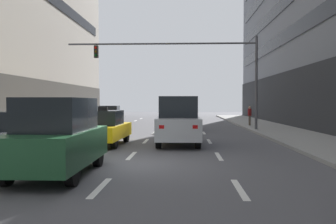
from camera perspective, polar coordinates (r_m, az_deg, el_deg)
ground_plane at (r=11.63m, az=-7.20°, el=-8.29°), size 120.00×120.00×0.00m
lane_stripe_l1_s4 at (r=14.39m, az=-18.62°, el=-6.43°), size 0.16×2.00×0.01m
lane_stripe_l1_s5 at (r=19.11m, az=-13.18°, el=-4.43°), size 0.16×2.00×0.01m
lane_stripe_l1_s6 at (r=23.94m, az=-9.93°, el=-3.20°), size 0.16×2.00×0.01m
lane_stripe_l1_s7 at (r=28.82m, az=-7.78°, el=-2.38°), size 0.16×2.00×0.01m
lane_stripe_l1_s8 at (r=33.74m, az=-6.26°, el=-1.80°), size 0.16×2.00×0.01m
lane_stripe_l1_s9 at (r=38.69m, az=-5.12°, el=-1.36°), size 0.16×2.00×0.01m
lane_stripe_l1_s10 at (r=43.64m, az=-4.24°, el=-1.03°), size 0.16×2.00×0.01m
lane_stripe_l2_s3 at (r=8.74m, az=-10.61°, el=-11.58°), size 0.16×2.00×0.01m
lane_stripe_l2_s4 at (r=13.58m, az=-5.76°, el=-6.84°), size 0.16×2.00×0.01m
lane_stripe_l2_s5 at (r=18.50m, az=-3.52°, el=-4.58°), size 0.16×2.00×0.01m
lane_stripe_l2_s6 at (r=23.45m, az=-2.22°, el=-3.28°), size 0.16×2.00×0.01m
lane_stripe_l2_s7 at (r=28.42m, az=-1.38°, el=-2.42°), size 0.16×2.00×0.01m
lane_stripe_l2_s8 at (r=33.40m, az=-0.79°, el=-1.82°), size 0.16×2.00×0.01m
lane_stripe_l2_s9 at (r=38.39m, az=-0.36°, el=-1.38°), size 0.16×2.00×0.01m
lane_stripe_l2_s10 at (r=43.38m, az=-0.02°, el=-1.04°), size 0.16×2.00×0.01m
lane_stripe_l3_s3 at (r=8.62m, az=11.19°, el=-11.78°), size 0.16×2.00×0.01m
lane_stripe_l3_s4 at (r=13.49m, az=7.98°, el=-6.90°), size 0.16×2.00×0.01m
lane_stripe_l3_s5 at (r=18.44m, az=6.50°, el=-4.61°), size 0.16×2.00×0.01m
lane_stripe_l3_s6 at (r=23.41m, az=5.66°, el=-3.29°), size 0.16×2.00×0.01m
lane_stripe_l3_s7 at (r=28.39m, az=5.11°, el=-2.43°), size 0.16×2.00×0.01m
lane_stripe_l3_s8 at (r=33.37m, az=4.73°, el=-1.83°), size 0.16×2.00×0.01m
lane_stripe_l3_s9 at (r=38.36m, az=4.45°, el=-1.39°), size 0.16×2.00×0.01m
lane_stripe_l3_s10 at (r=43.35m, az=4.23°, el=-1.04°), size 0.16×2.00×0.01m
car_driving_0 at (r=16.90m, az=1.59°, el=-1.39°), size 2.03×4.67×2.24m
car_driving_1 at (r=25.52m, az=1.80°, el=-0.96°), size 2.06×4.69×1.74m
taxi_driving_2 at (r=16.99m, az=-10.04°, el=-2.49°), size 1.93×4.33×1.77m
car_driving_3 at (r=14.95m, az=-24.49°, el=-3.10°), size 1.87×4.39×1.64m
car_driving_4 at (r=10.32m, az=-16.92°, el=-3.74°), size 1.86×4.36×2.10m
car_driving_5 at (r=33.63m, az=-9.11°, el=-0.44°), size 1.98×4.45×1.65m
taxi_driving_6 at (r=25.70m, az=-13.01°, el=-1.00°), size 2.09×4.66×1.91m
traffic_signal_0 at (r=24.98m, az=3.96°, el=7.82°), size 12.97×0.35×6.31m
pedestrian_1 at (r=29.42m, az=12.71°, el=-0.37°), size 0.33×0.49×1.51m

